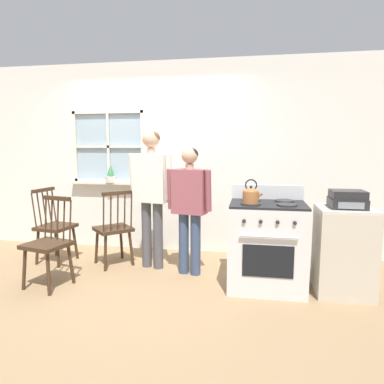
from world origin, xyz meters
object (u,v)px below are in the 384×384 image
Objects in this scene: stereo at (347,200)px; stove at (267,244)px; chair_by_window at (55,227)px; kettle at (251,195)px; side_counter at (344,251)px; person_elderly_left at (152,186)px; potted_plant at (111,177)px; chair_near_wall at (48,245)px; person_teen_center at (190,200)px; chair_center_cluster at (114,230)px.

stove is at bearing 176.91° from stereo.
kettle is at bearing -92.05° from chair_by_window.
chair_by_window is at bearing 173.64° from side_counter.
potted_plant is at bearing 152.06° from person_elderly_left.
chair_near_wall is 3.16m from stereo.
person_elderly_left is 1.09m from potted_plant.
person_teen_center is at bearing 170.33° from stereo.
chair_by_window is 1.88m from person_teen_center.
chair_center_cluster is (0.82, 0.01, 0.00)m from chair_by_window.
chair_near_wall is at bearing -128.75° from person_elderly_left.
person_elderly_left reaches higher than chair_near_wall.
side_counter is at bearing -1.55° from stove.
chair_near_wall is at bearing -170.73° from stove.
chair_center_cluster reaches higher than side_counter.
chair_by_window is 1.00× the size of chair_near_wall.
person_elderly_left is (1.33, 0.01, 0.57)m from chair_by_window.
chair_by_window is at bearing 131.09° from chair_near_wall.
chair_by_window is at bearing 168.85° from kettle.
chair_near_wall is at bearing -173.42° from kettle.
person_teen_center is 1.74m from side_counter.
stereo is (3.49, -0.41, 0.53)m from chair_by_window.
chair_center_cluster is 1.93m from stove.
stove is at bearing 124.48° from chair_center_cluster.
chair_by_window is 1.08× the size of side_counter.
stereo is (2.99, -1.13, -0.08)m from potted_plant.
chair_by_window is 2.74m from stove.
stove is at bearing 178.45° from side_counter.
potted_plant reaches higher than stove.
potted_plant is at bearing 99.41° from chair_near_wall.
chair_near_wall is 3.94× the size of kettle.
person_elderly_left is (0.94, 0.76, 0.57)m from chair_near_wall.
chair_center_cluster is 1.11m from person_teen_center.
chair_near_wall is 3.71× the size of potted_plant.
potted_plant is 3.20m from stereo.
side_counter is 0.54m from stereo.
chair_center_cluster is 3.94× the size of kettle.
person_elderly_left is 2.20m from stereo.
stove is 0.93m from stereo.
stove is 0.77m from side_counter.
stove is (2.71, -0.37, 0.01)m from chair_by_window.
side_counter is (2.99, -1.11, -0.62)m from potted_plant.
chair_near_wall is 1.08× the size of side_counter.
potted_plant reaches higher than chair_center_cluster.
potted_plant reaches higher than chair_near_wall.
stove is at bearing -26.06° from potted_plant.
person_elderly_left is at bearing -40.29° from potted_plant.
chair_center_cluster is at bearing -80.33° from chair_by_window.
stereo is at bearing 1.35° from person_elderly_left.
chair_by_window and chair_center_cluster have the same top height.
chair_center_cluster is at bearing 171.53° from side_counter.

